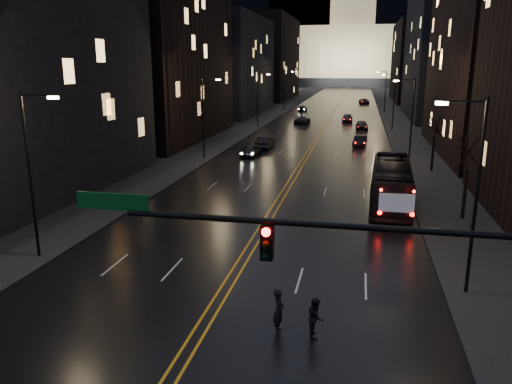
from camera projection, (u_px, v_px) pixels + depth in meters
The scene contains 33 objects.
road at pixel (339, 102), 138.98m from camera, with size 20.00×320.00×0.02m, color black.
sidewalk_left at pixel (289, 101), 141.71m from camera, with size 8.00×320.00×0.16m, color black.
sidewalk_right at pixel (391, 103), 136.22m from camera, with size 8.00×320.00×0.16m, color black.
center_line at pixel (339, 102), 138.98m from camera, with size 0.62×320.00×0.01m, color orange.
building_left_near at pixel (3, 55), 37.92m from camera, with size 12.00×28.00×22.00m, color black.
building_left_mid at pixel (162, 36), 67.53m from camera, with size 12.00×30.00×28.00m, color black.
building_left_far at pixel (232, 66), 104.57m from camera, with size 12.00×34.00×20.00m, color black.
building_left_dist at pixel (271, 58), 149.60m from camera, with size 12.00×40.00×24.00m, color black.
building_right_mid at pixel (444, 50), 95.59m from camera, with size 12.00×34.00×26.00m, color black.
building_right_dist at pixel (417, 62), 141.62m from camera, with size 12.00×40.00×22.00m, color black.
capitol at pixel (351, 50), 248.55m from camera, with size 90.00×50.00×58.50m.
traffic_signal at pixel (356, 266), 13.24m from camera, with size 17.29×0.45×7.00m.
streetlamp_right_near at pixel (473, 188), 21.77m from camera, with size 2.13×0.25×9.00m.
streetlamp_left_near at pixel (32, 167), 26.01m from camera, with size 2.13×0.25×9.00m.
streetlamp_right_mid at pixel (410, 118), 50.23m from camera, with size 2.13×0.25×9.00m.
streetlamp_left_mid at pixel (205, 114), 54.47m from camera, with size 2.13×0.25×9.00m.
streetlamp_right_far at pixel (393, 98), 78.69m from camera, with size 2.13×0.25×9.00m.
streetlamp_left_far at pixel (259, 97), 82.92m from camera, with size 2.13×0.25×9.00m.
streetlamp_right_dist at pixel (385, 89), 107.14m from camera, with size 2.13×0.25×9.00m.
streetlamp_left_dist at pixel (285, 88), 111.38m from camera, with size 2.13×0.25×9.00m.
tree_right_mid at pixel (469, 155), 32.86m from camera, with size 2.40×2.40×6.65m.
tree_right_far at pixel (435, 126), 48.04m from camera, with size 2.40×2.40×6.65m.
bus at pixel (391, 184), 37.25m from camera, with size 2.77×11.83×3.29m, color black.
oncoming_car_a at pixel (251, 150), 57.21m from camera, with size 1.70×4.22×1.44m, color black.
oncoming_car_b at pixel (265, 142), 62.84m from camera, with size 1.63×4.68×1.54m, color black.
oncoming_car_c at pixel (302, 120), 89.00m from camera, with size 2.25×4.88×1.36m, color black.
oncoming_car_d at pixel (303, 109), 111.92m from camera, with size 1.85×4.55×1.32m, color black.
receding_car_a at pixel (360, 141), 64.57m from camera, with size 1.43×4.10×1.35m, color black.
receding_car_b at pixel (362, 125), 80.00m from camera, with size 1.90×4.73×1.61m, color black.
receding_car_c at pixel (347, 119), 91.15m from camera, with size 1.89×4.65×1.35m, color black.
receding_car_d at pixel (364, 101), 133.19m from camera, with size 2.43×5.28×1.47m, color black.
pedestrian_a at pixel (279, 311), 19.58m from camera, with size 0.67×0.44×1.83m, color black.
pedestrian_b at pixel (316, 317), 19.33m from camera, with size 0.77×0.42×1.59m, color black.
Camera 1 is at (5.80, -12.62, 10.31)m, focal length 35.00 mm.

